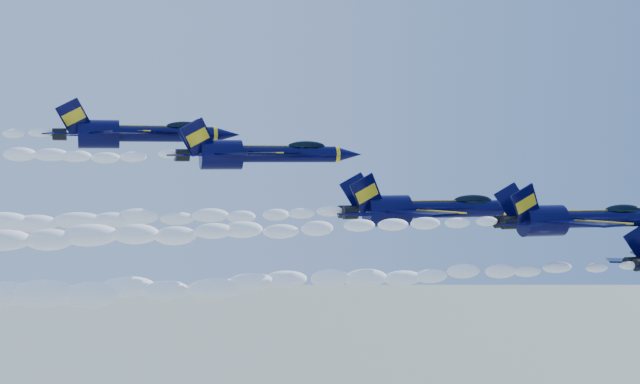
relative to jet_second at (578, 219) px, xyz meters
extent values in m
cylinder|color=black|center=(4.43, -1.00, -3.67)|extent=(1.11, 1.02, 1.02)
ellipsoid|color=white|center=(-26.57, -1.60, -4.00)|extent=(61.08, 2.19, 1.97)
cylinder|color=black|center=(2.65, 0.00, -0.06)|extent=(8.46, 1.41, 1.41)
ellipsoid|color=black|center=(-3.27, 0.00, -0.11)|extent=(1.47, 2.54, 6.01)
ellipsoid|color=black|center=(4.25, 0.00, 0.64)|extent=(3.38, 1.10, 0.93)
cube|color=yellow|center=(4.25, 0.00, 0.36)|extent=(3.95, 0.94, 0.17)
cube|color=black|center=(-1.58, -3.76, -0.06)|extent=(5.04, 5.97, 0.17)
cube|color=black|center=(-1.58, 3.76, -0.06)|extent=(5.04, 5.97, 0.17)
cube|color=yellow|center=(-0.26, -3.76, 0.03)|extent=(2.27, 4.71, 0.09)
cube|color=yellow|center=(-0.26, 3.76, 0.03)|extent=(2.27, 4.71, 0.09)
cube|color=black|center=(-5.34, -0.99, 1.35)|extent=(3.06, 0.97, 3.30)
cube|color=black|center=(-5.34, 0.99, 1.35)|extent=(3.06, 0.97, 3.30)
cylinder|color=black|center=(-6.56, -0.61, -0.16)|extent=(1.13, 1.03, 1.03)
cylinder|color=black|center=(-6.56, 0.61, -0.16)|extent=(1.13, 1.03, 1.03)
cube|color=yellow|center=(-0.17, 0.00, 0.67)|extent=(10.34, 0.33, 0.08)
ellipsoid|color=white|center=(-37.57, 0.00, -0.49)|extent=(61.08, 2.23, 2.00)
cylinder|color=black|center=(-5.72, 11.20, 0.20)|extent=(9.59, 1.60, 1.60)
ellipsoid|color=black|center=(-12.43, 11.20, 0.14)|extent=(1.66, 2.88, 6.82)
cone|color=black|center=(0.46, 11.20, 0.20)|extent=(2.77, 1.60, 1.60)
cylinder|color=yellow|center=(-0.82, 11.20, 0.20)|extent=(0.37, 1.66, 1.66)
ellipsoid|color=black|center=(-3.91, 11.20, 1.00)|extent=(3.83, 1.25, 1.05)
cube|color=yellow|center=(-3.91, 11.20, 0.68)|extent=(4.47, 1.07, 0.19)
cube|color=black|center=(-10.51, 6.93, 0.20)|extent=(5.71, 6.77, 0.19)
cube|color=black|center=(-10.51, 15.46, 0.20)|extent=(5.71, 6.77, 0.19)
cube|color=yellow|center=(-9.02, 6.93, 0.30)|extent=(2.57, 5.34, 0.11)
cube|color=yellow|center=(-9.02, 15.46, 0.30)|extent=(2.57, 5.34, 0.11)
cube|color=black|center=(-14.77, 10.08, 1.80)|extent=(3.47, 1.10, 3.74)
cube|color=black|center=(-14.77, 12.31, 1.80)|extent=(3.47, 1.10, 3.74)
cylinder|color=black|center=(-16.16, 10.50, 0.09)|extent=(1.28, 1.17, 1.17)
cylinder|color=black|center=(-16.16, 11.89, 0.09)|extent=(1.28, 1.17, 1.17)
cube|color=yellow|center=(-8.91, 11.20, 1.03)|extent=(11.72, 0.37, 0.09)
cylinder|color=black|center=(-19.18, 21.62, 5.34)|extent=(9.82, 1.64, 1.64)
ellipsoid|color=black|center=(-26.05, 21.62, 5.29)|extent=(1.70, 2.95, 6.98)
cone|color=black|center=(-12.85, 21.62, 5.34)|extent=(2.84, 1.64, 1.64)
cylinder|color=yellow|center=(-14.16, 21.62, 5.34)|extent=(0.38, 1.70, 1.70)
ellipsoid|color=black|center=(-17.32, 21.62, 6.16)|extent=(3.93, 1.28, 1.08)
cube|color=yellow|center=(-17.32, 21.62, 5.84)|extent=(4.58, 1.09, 0.20)
cube|color=black|center=(-24.09, 17.26, 5.34)|extent=(5.85, 6.94, 0.20)
cube|color=black|center=(-24.09, 25.99, 5.34)|extent=(5.85, 6.94, 0.20)
cube|color=yellow|center=(-22.56, 17.26, 5.45)|extent=(2.63, 5.47, 0.11)
cube|color=yellow|center=(-22.56, 25.99, 5.45)|extent=(2.63, 5.47, 0.11)
cube|color=black|center=(-28.45, 20.48, 6.98)|extent=(3.56, 1.12, 3.83)
cube|color=black|center=(-28.45, 22.77, 6.98)|extent=(3.56, 1.12, 3.83)
cylinder|color=black|center=(-29.87, 20.91, 5.24)|extent=(1.31, 1.20, 1.20)
cylinder|color=black|center=(-29.87, 22.33, 5.24)|extent=(1.31, 1.20, 1.20)
cube|color=yellow|center=(-22.45, 21.62, 6.20)|extent=(12.00, 0.38, 0.09)
cylinder|color=black|center=(-30.58, 30.51, 7.55)|extent=(10.12, 1.69, 1.69)
ellipsoid|color=black|center=(-37.66, 30.51, 7.49)|extent=(1.75, 3.04, 7.20)
cone|color=black|center=(-24.06, 30.51, 7.55)|extent=(2.92, 1.69, 1.69)
cylinder|color=yellow|center=(-25.41, 30.51, 7.55)|extent=(0.39, 1.75, 1.75)
ellipsoid|color=black|center=(-28.67, 30.51, 8.39)|extent=(4.05, 1.32, 1.11)
cube|color=yellow|center=(-28.67, 30.51, 8.06)|extent=(4.72, 1.12, 0.20)
cube|color=black|center=(-35.64, 26.01, 7.55)|extent=(6.03, 7.15, 0.20)
cube|color=black|center=(-35.64, 35.01, 7.55)|extent=(6.03, 7.15, 0.20)
cube|color=yellow|center=(-34.07, 26.01, 7.66)|extent=(2.71, 5.63, 0.11)
cube|color=yellow|center=(-34.07, 35.01, 7.66)|extent=(2.71, 5.63, 0.11)
cube|color=black|center=(-40.14, 29.33, 9.24)|extent=(3.66, 1.16, 3.94)
cube|color=black|center=(-40.14, 31.69, 9.24)|extent=(3.66, 1.16, 3.94)
cylinder|color=black|center=(-41.60, 29.78, 7.44)|extent=(1.35, 1.24, 1.24)
cylinder|color=black|center=(-41.60, 31.24, 7.44)|extent=(1.35, 1.24, 1.24)
cube|color=yellow|center=(-33.95, 30.51, 8.43)|extent=(12.37, 0.39, 0.09)
camera|label=1|loc=(-37.53, -57.27, 4.83)|focal=45.00mm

